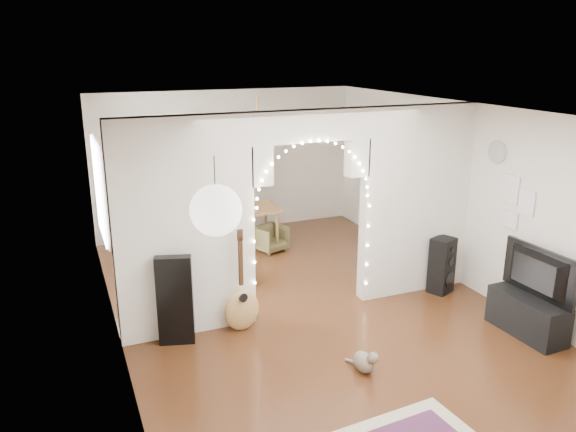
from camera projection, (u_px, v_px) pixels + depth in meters
name	position (u px, v px, depth m)	size (l,w,h in m)	color
floor	(309.00, 308.00, 7.72)	(7.50, 7.50, 0.00)	black
ceiling	(311.00, 109.00, 6.94)	(5.00, 7.50, 0.02)	white
wall_back	(227.00, 162.00, 10.65)	(5.00, 0.02, 2.70)	silver
wall_front	(529.00, 351.00, 4.02)	(5.00, 0.02, 2.70)	silver
wall_left	(111.00, 238.00, 6.41)	(0.02, 7.50, 2.70)	silver
wall_right	(464.00, 195.00, 8.25)	(0.02, 7.50, 2.70)	silver
divider_wall	(310.00, 208.00, 7.31)	(5.00, 0.20, 2.70)	silver
fairy_lights	(314.00, 201.00, 7.16)	(1.64, 0.04, 1.60)	#FFEABF
window	(99.00, 189.00, 7.97)	(0.04, 1.20, 1.40)	white
wall_clock	(497.00, 152.00, 7.50)	(0.31, 0.31, 0.03)	white
picture_frames	(514.00, 202.00, 7.32)	(0.02, 0.50, 0.70)	white
paper_lantern	(216.00, 210.00, 4.25)	(0.40, 0.40, 0.40)	white
ceiling_fan	(257.00, 116.00, 8.80)	(1.10, 1.10, 0.30)	gold
guitar_case	(175.00, 301.00, 6.65)	(0.42, 0.14, 1.11)	black
acoustic_guitar	(241.00, 294.00, 6.97)	(0.48, 0.26, 1.13)	#AC8945
tabby_cat	(365.00, 361.00, 6.17)	(0.28, 0.46, 0.31)	brown
floor_speaker	(442.00, 265.00, 8.12)	(0.40, 0.38, 0.83)	black
media_console	(527.00, 315.00, 6.95)	(0.40, 1.00, 0.50)	black
tv	(533.00, 274.00, 6.79)	(1.07, 0.14, 0.62)	black
bookcase	(214.00, 197.00, 10.47)	(1.49, 0.38, 1.53)	beige
dining_table	(243.00, 212.00, 9.79)	(1.23, 0.85, 0.76)	brown
flower_vase	(243.00, 203.00, 9.74)	(0.18, 0.18, 0.19)	white
dining_chair_left	(216.00, 270.00, 8.33)	(0.56, 0.58, 0.53)	brown
dining_chair_right	(270.00, 238.00, 9.83)	(0.49, 0.50, 0.45)	brown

